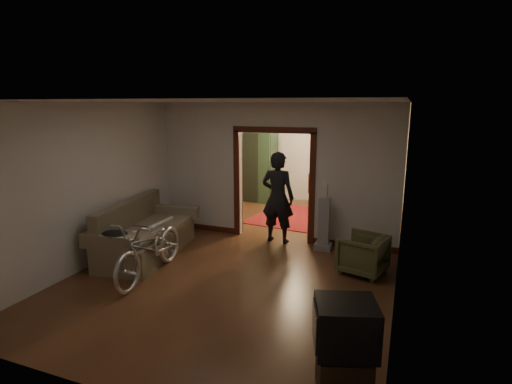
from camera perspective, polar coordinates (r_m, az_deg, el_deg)
The scene contains 24 objects.
floor at distance 7.85m, azimuth 0.79°, elevation -8.14°, with size 5.00×8.50×0.01m, color #3F2314.
ceiling at distance 7.35m, azimuth 0.86°, elevation 12.76°, with size 5.00×8.50×0.01m, color white.
wall_back at distance 11.51m, azimuth 8.19°, elevation 5.53°, with size 5.00×0.02×2.80m, color beige.
wall_left at distance 8.64m, azimuth -14.94°, elevation 2.97°, with size 0.02×8.50×2.80m, color beige.
wall_right at distance 7.03m, azimuth 20.33°, elevation 0.51°, with size 0.02×8.50×2.80m, color beige.
partition_wall at distance 8.17m, azimuth 2.65°, elevation 2.85°, with size 5.00×0.14×2.80m, color beige.
door_casing at distance 8.22m, azimuth 2.62°, elevation 0.79°, with size 1.74×0.20×2.32m, color #3F170E.
far_window at distance 11.32m, azimuth 11.64°, elevation 6.06°, with size 0.98×0.06×1.28m, color black.
chandelier at distance 9.74m, azimuth 6.01°, elevation 9.97°, with size 0.24×0.24×0.24m, color #FFE0A5.
light_switch at distance 7.86m, azimuth 9.74°, elevation 1.19°, with size 0.08×0.01×0.12m, color silver.
sofa at distance 7.69m, azimuth -15.35°, elevation -5.10°, with size 0.98×2.18×1.00m, color brown.
rolled_paper at distance 7.85m, azimuth -13.48°, elevation -4.40°, with size 0.10×0.10×0.77m, color beige.
jacket at distance 6.93m, azimuth -19.54°, elevation -5.76°, with size 0.47×0.36×0.14m, color black.
bicycle at distance 6.73m, azimuth -14.85°, elevation -7.59°, with size 0.67×1.91×1.00m, color silver.
armchair at distance 6.93m, azimuth 14.98°, elevation -8.56°, with size 0.70×0.72×0.65m, color #484A29.
tv_stand at distance 4.30m, azimuth 12.37°, elevation -23.97°, with size 0.49×0.45×0.45m, color black.
crt_tv at distance 4.03m, azimuth 12.72°, elevation -18.22°, with size 0.56×0.50×0.48m, color black.
vacuum at distance 7.76m, azimuth 9.68°, elevation -4.57°, with size 0.31×0.25×1.02m, color gray.
person at distance 8.02m, azimuth 3.12°, elevation -0.78°, with size 0.68×0.44×1.86m, color black.
oriental_rug at distance 10.08m, azimuth 4.97°, elevation -3.45°, with size 1.65×2.17×0.02m, color maroon.
locker at distance 11.47m, azimuth 0.33°, elevation 3.61°, with size 1.00×0.55×1.99m, color #203522.
globe at distance 11.37m, azimuth 0.34°, elevation 8.31°, with size 0.29×0.29×0.29m, color #1E5972.
desk at distance 11.16m, azimuth 12.57°, elevation -0.15°, with size 1.04×0.58×0.77m, color #331A11.
desk_chair at distance 10.70m, azimuth 8.87°, elevation 0.08°, with size 0.44×0.44×0.99m, color #331A11.
Camera 1 is at (2.53, -6.90, 2.76)m, focal length 28.00 mm.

